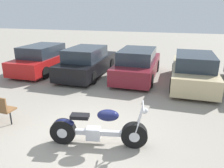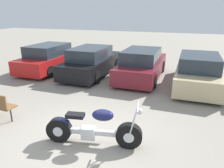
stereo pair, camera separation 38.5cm
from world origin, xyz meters
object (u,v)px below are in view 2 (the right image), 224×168
object	(u,v)px
motorcycle	(92,129)
parked_car_champagne	(198,72)
parked_car_black	(92,62)
parked_car_maroon	(142,65)
parked_car_red	(51,58)

from	to	relation	value
motorcycle	parked_car_champagne	xyz separation A→B (m)	(2.45, 5.51, 0.24)
parked_car_black	parked_car_champagne	xyz separation A→B (m)	(5.08, -0.19, 0.00)
parked_car_champagne	parked_car_maroon	bearing A→B (deg)	170.17
parked_car_black	parked_car_maroon	xyz separation A→B (m)	(2.54, 0.25, 0.00)
parked_car_red	parked_car_maroon	world-z (taller)	same
parked_car_red	parked_car_black	bearing A→B (deg)	-2.17
parked_car_red	parked_car_champagne	distance (m)	7.62
motorcycle	parked_car_black	xyz separation A→B (m)	(-2.62, 5.70, 0.24)
parked_car_maroon	motorcycle	bearing A→B (deg)	-89.20
motorcycle	parked_car_red	distance (m)	7.76
parked_car_champagne	motorcycle	bearing A→B (deg)	-114.03
parked_car_black	parked_car_maroon	distance (m)	2.55
motorcycle	parked_car_black	distance (m)	6.27
parked_car_black	parked_car_red	bearing A→B (deg)	177.83
motorcycle	parked_car_maroon	distance (m)	5.95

